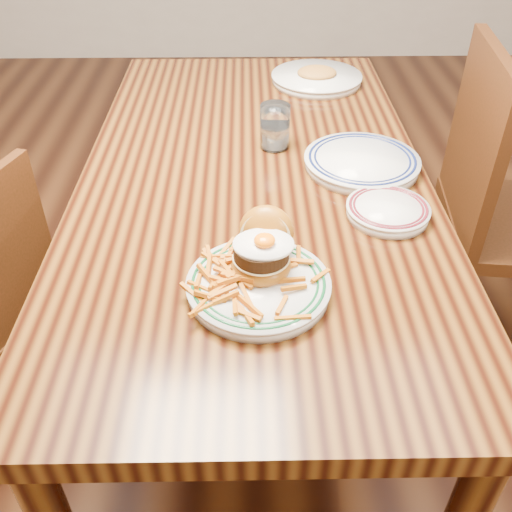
{
  "coord_description": "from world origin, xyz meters",
  "views": [
    {
      "loc": [
        -0.02,
        -1.24,
        1.46
      ],
      "look_at": [
        -0.0,
        -0.46,
        0.84
      ],
      "focal_mm": 40.0,
      "sensor_mm": 36.0,
      "label": 1
    }
  ],
  "objects_px": {
    "chair_right": "(505,208)",
    "side_plate": "(388,210)",
    "table": "(254,200)",
    "main_plate": "(260,272)"
  },
  "relations": [
    {
      "from": "table",
      "to": "main_plate",
      "type": "distance_m",
      "value": 0.45
    },
    {
      "from": "main_plate",
      "to": "side_plate",
      "type": "distance_m",
      "value": 0.37
    },
    {
      "from": "table",
      "to": "main_plate",
      "type": "bearing_deg",
      "value": -89.36
    },
    {
      "from": "chair_right",
      "to": "main_plate",
      "type": "height_order",
      "value": "chair_right"
    },
    {
      "from": "main_plate",
      "to": "side_plate",
      "type": "xyz_separation_m",
      "value": [
        0.29,
        0.23,
        -0.02
      ]
    },
    {
      "from": "chair_right",
      "to": "side_plate",
      "type": "xyz_separation_m",
      "value": [
        -0.45,
        -0.36,
        0.24
      ]
    },
    {
      "from": "table",
      "to": "side_plate",
      "type": "bearing_deg",
      "value": -35.38
    },
    {
      "from": "main_plate",
      "to": "table",
      "type": "bearing_deg",
      "value": 100.76
    },
    {
      "from": "table",
      "to": "main_plate",
      "type": "xyz_separation_m",
      "value": [
        0.0,
        -0.44,
        0.12
      ]
    },
    {
      "from": "chair_right",
      "to": "side_plate",
      "type": "relative_size",
      "value": 5.39
    }
  ]
}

